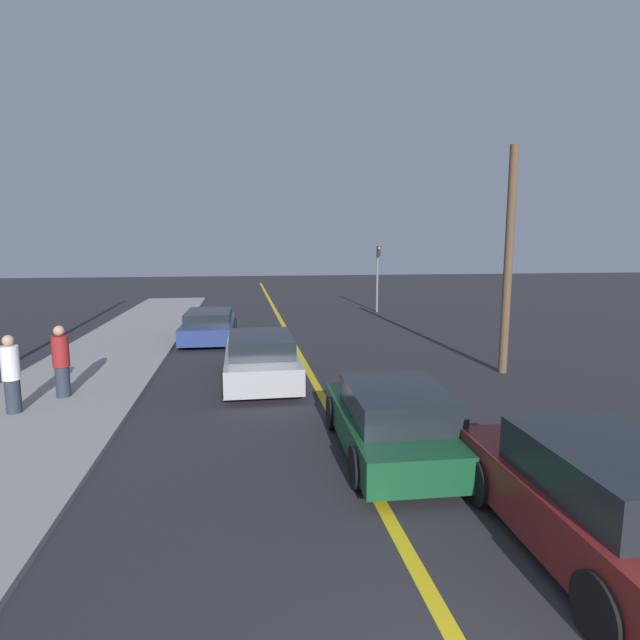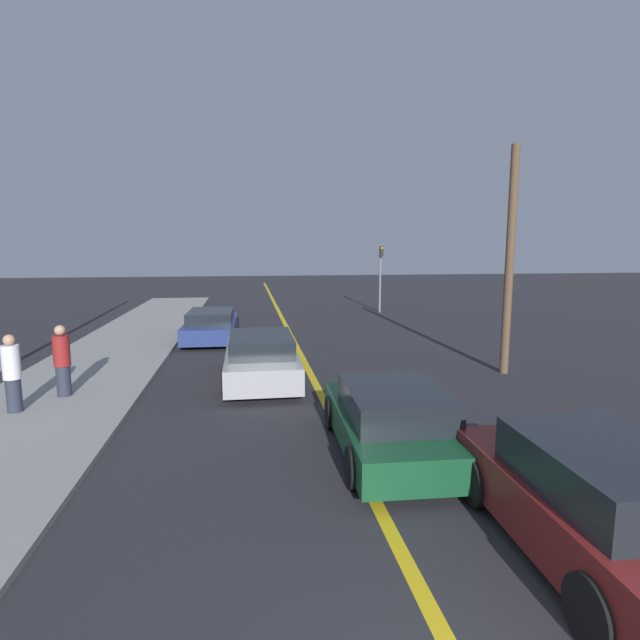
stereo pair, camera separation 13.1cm
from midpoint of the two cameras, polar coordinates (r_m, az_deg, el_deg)
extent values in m
cube|color=gold|center=(20.67, -3.76, -1.73)|extent=(0.20, 60.00, 0.01)
cube|color=gray|center=(19.68, -21.91, -2.71)|extent=(3.79, 33.12, 0.10)
cube|color=maroon|center=(7.08, 28.57, -18.70)|extent=(1.91, 4.14, 0.70)
cube|color=black|center=(6.69, 30.06, -14.59)|extent=(1.63, 2.30, 0.55)
cylinder|color=black|center=(7.75, 17.40, -17.23)|extent=(0.24, 0.69, 0.69)
cylinder|color=black|center=(8.55, 28.14, -15.35)|extent=(0.24, 0.69, 0.69)
cylinder|color=black|center=(5.87, 28.96, -27.01)|extent=(0.24, 0.69, 0.69)
cube|color=#144728|center=(9.18, 7.92, -11.99)|extent=(1.99, 4.15, 0.55)
cube|color=black|center=(8.83, 8.38, -9.25)|extent=(1.71, 2.30, 0.50)
cylinder|color=black|center=(10.23, 1.16, -10.53)|extent=(0.24, 0.66, 0.65)
cylinder|color=black|center=(10.62, 10.79, -9.96)|extent=(0.24, 0.66, 0.65)
cylinder|color=black|center=(7.90, 3.93, -16.45)|extent=(0.24, 0.66, 0.65)
cylinder|color=black|center=(8.40, 16.28, -15.23)|extent=(0.24, 0.66, 0.65)
cube|color=#9E9EA3|center=(13.78, -7.06, -4.80)|extent=(1.88, 4.60, 0.64)
cube|color=black|center=(13.44, -7.07, -2.71)|extent=(1.65, 2.53, 0.47)
cylinder|color=black|center=(15.21, -10.60, -4.28)|extent=(0.22, 0.67, 0.67)
cylinder|color=black|center=(15.26, -3.88, -4.12)|extent=(0.22, 0.67, 0.67)
cylinder|color=black|center=(12.45, -10.95, -7.15)|extent=(0.22, 0.67, 0.67)
cylinder|color=black|center=(12.51, -2.70, -6.93)|extent=(0.22, 0.67, 0.67)
cube|color=navy|center=(20.06, -12.69, -0.90)|extent=(1.99, 4.77, 0.58)
cube|color=black|center=(19.76, -12.78, 0.42)|extent=(1.72, 2.64, 0.42)
cylinder|color=black|center=(21.62, -14.72, -0.71)|extent=(0.23, 0.63, 0.63)
cylinder|color=black|center=(21.47, -9.97, -0.62)|extent=(0.23, 0.63, 0.63)
cylinder|color=black|center=(18.76, -15.78, -2.12)|extent=(0.23, 0.63, 0.63)
cylinder|color=black|center=(18.59, -10.30, -2.03)|extent=(0.23, 0.63, 0.63)
cylinder|color=#282D3D|center=(12.67, -31.90, -7.40)|extent=(0.31, 0.31, 0.73)
cylinder|color=silver|center=(12.50, -32.16, -4.17)|extent=(0.36, 0.36, 0.73)
sphere|color=tan|center=(12.42, -32.33, -1.99)|extent=(0.23, 0.23, 0.23)
cylinder|color=#282D3D|center=(13.41, -27.57, -6.25)|extent=(0.32, 0.32, 0.73)
cylinder|color=maroon|center=(13.26, -27.79, -3.18)|extent=(0.38, 0.38, 0.73)
sphere|color=tan|center=(13.18, -27.93, -1.10)|extent=(0.25, 0.25, 0.25)
cylinder|color=slate|center=(27.88, 6.42, 4.63)|extent=(0.12, 0.12, 3.64)
cube|color=black|center=(27.64, 6.58, 7.80)|extent=(0.18, 0.18, 0.55)
sphere|color=orange|center=(27.56, 6.63, 8.14)|extent=(0.14, 0.14, 0.14)
cylinder|color=brown|center=(15.13, 20.48, 6.21)|extent=(0.24, 0.24, 6.40)
camera|label=1|loc=(0.07, -90.29, -0.04)|focal=28.00mm
camera|label=2|loc=(0.07, 89.71, 0.04)|focal=28.00mm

